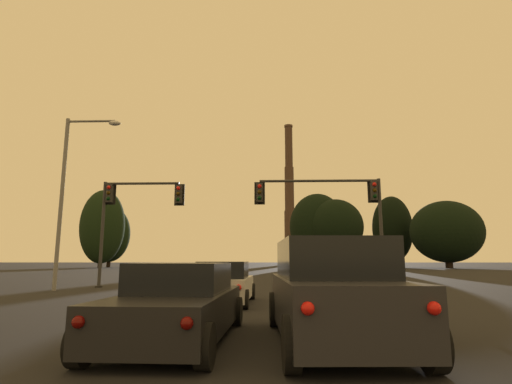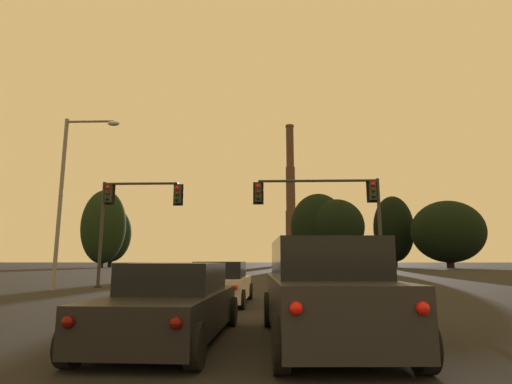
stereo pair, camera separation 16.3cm
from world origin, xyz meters
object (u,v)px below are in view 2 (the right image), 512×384
(sedan_center_lane_second, at_px, (172,304))
(hatchback_center_lane_front, at_px, (222,284))
(suv_right_lane_second, at_px, (324,292))
(traffic_light_overhead_left, at_px, (129,206))
(smokestack, at_px, (291,208))
(street_lamp, at_px, (70,183))
(traffic_light_overhead_right, at_px, (335,203))

(sedan_center_lane_second, height_order, hatchback_center_lane_front, hatchback_center_lane_front)
(suv_right_lane_second, height_order, hatchback_center_lane_front, suv_right_lane_second)
(sedan_center_lane_second, bearing_deg, traffic_light_overhead_left, 115.08)
(hatchback_center_lane_front, distance_m, traffic_light_overhead_left, 10.99)
(traffic_light_overhead_left, xyz_separation_m, smokestack, (15.29, 115.15, 14.85))
(sedan_center_lane_second, xyz_separation_m, smokestack, (9.12, 129.69, 18.69))
(street_lamp, xyz_separation_m, smokestack, (17.68, 117.36, 13.93))
(sedan_center_lane_second, xyz_separation_m, traffic_light_overhead_right, (5.38, 13.74, 3.87))
(smokestack, bearing_deg, suv_right_lane_second, -92.77)
(traffic_light_overhead_right, bearing_deg, hatchback_center_lane_front, -125.49)
(suv_right_lane_second, bearing_deg, traffic_light_overhead_right, 77.14)
(hatchback_center_lane_front, height_order, traffic_light_overhead_right, traffic_light_overhead_right)
(hatchback_center_lane_front, bearing_deg, smokestack, 87.33)
(sedan_center_lane_second, bearing_deg, suv_right_lane_second, -0.55)
(traffic_light_overhead_left, bearing_deg, traffic_light_overhead_right, -3.95)
(suv_right_lane_second, xyz_separation_m, traffic_light_overhead_left, (-9.01, 14.67, 3.61))
(hatchback_center_lane_front, bearing_deg, street_lamp, 147.36)
(suv_right_lane_second, relative_size, traffic_light_overhead_right, 0.71)
(hatchback_center_lane_front, relative_size, street_lamp, 0.46)
(sedan_center_lane_second, height_order, traffic_light_overhead_left, traffic_light_overhead_left)
(smokestack, bearing_deg, sedan_center_lane_second, -94.02)
(hatchback_center_lane_front, height_order, street_lamp, street_lamp)
(suv_right_lane_second, distance_m, traffic_light_overhead_left, 17.59)
(hatchback_center_lane_front, xyz_separation_m, smokestack, (8.96, 123.27, 18.69))
(hatchback_center_lane_front, xyz_separation_m, traffic_light_overhead_right, (5.22, 7.33, 3.87))
(smokestack, bearing_deg, street_lamp, -98.57)
(suv_right_lane_second, bearing_deg, smokestack, 84.77)
(traffic_light_overhead_right, distance_m, smokestack, 116.95)
(street_lamp, distance_m, smokestack, 119.50)
(street_lamp, bearing_deg, suv_right_lane_second, -47.55)
(sedan_center_lane_second, height_order, street_lamp, street_lamp)
(sedan_center_lane_second, relative_size, street_lamp, 0.53)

